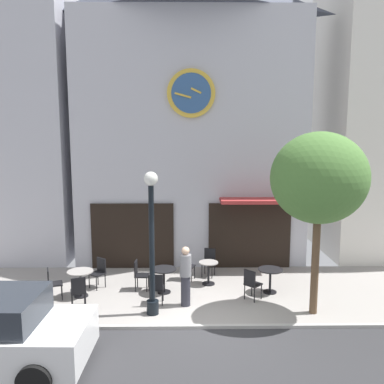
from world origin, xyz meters
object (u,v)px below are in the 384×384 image
(cafe_table_near_curb, at_px, (208,270))
(pedestrian_grey, at_px, (186,275))
(cafe_table_near_door, at_px, (164,275))
(cafe_chair_left_end, at_px, (252,282))
(cafe_chair_facing_wall, at_px, (99,270))
(cafe_chair_outer, at_px, (186,264))
(street_tree, at_px, (319,179))
(cafe_chair_curbside, at_px, (156,286))
(street_lamp, at_px, (152,243))
(cafe_table_rightmost, at_px, (270,276))
(cafe_table_leftmost, at_px, (80,278))
(cafe_chair_near_tree, at_px, (52,281))
(cafe_chair_corner, at_px, (209,260))
(cafe_chair_facing_street, at_px, (139,273))
(cafe_chair_by_entrance, at_px, (78,290))

(cafe_table_near_curb, height_order, pedestrian_grey, pedestrian_grey)
(cafe_table_near_door, height_order, cafe_chair_left_end, cafe_chair_left_end)
(cafe_chair_facing_wall, xyz_separation_m, cafe_chair_outer, (2.66, 0.61, 0.00))
(street_tree, distance_m, cafe_table_near_curb, 4.59)
(cafe_chair_facing_wall, distance_m, cafe_chair_curbside, 2.28)
(cafe_chair_curbside, bearing_deg, street_lamp, -95.46)
(street_lamp, height_order, cafe_table_near_door, street_lamp)
(cafe_chair_facing_wall, bearing_deg, cafe_table_rightmost, -5.52)
(street_tree, height_order, cafe_chair_left_end, street_tree)
(cafe_table_leftmost, relative_size, cafe_chair_near_tree, 0.85)
(cafe_chair_corner, distance_m, cafe_chair_outer, 0.87)
(street_tree, relative_size, cafe_chair_corner, 5.29)
(cafe_table_near_curb, bearing_deg, cafe_chair_facing_street, -169.11)
(cafe_chair_curbside, bearing_deg, cafe_table_near_curb, 44.72)
(cafe_table_near_door, relative_size, cafe_table_rightmost, 1.02)
(cafe_table_rightmost, bearing_deg, cafe_chair_facing_wall, 174.48)
(street_tree, height_order, cafe_table_near_door, street_tree)
(cafe_chair_outer, bearing_deg, cafe_table_near_curb, -30.36)
(cafe_table_leftmost, bearing_deg, cafe_chair_facing_street, 16.77)
(street_lamp, xyz_separation_m, cafe_chair_outer, (0.86, 2.49, -1.38))
(street_tree, distance_m, cafe_chair_left_end, 3.50)
(cafe_chair_near_tree, height_order, cafe_chair_corner, same)
(cafe_table_rightmost, bearing_deg, cafe_chair_by_entrance, -169.16)
(cafe_chair_corner, bearing_deg, street_tree, -47.75)
(cafe_chair_facing_wall, xyz_separation_m, cafe_chair_left_end, (4.54, -1.04, 0.00))
(cafe_table_near_curb, bearing_deg, cafe_chair_curbside, -135.28)
(cafe_chair_near_tree, bearing_deg, pedestrian_grey, -6.92)
(street_tree, relative_size, cafe_chair_facing_wall, 5.29)
(cafe_table_near_curb, xyz_separation_m, cafe_chair_by_entrance, (-3.61, -1.72, 0.06))
(cafe_table_near_curb, relative_size, cafe_chair_corner, 0.80)
(cafe_table_rightmost, xyz_separation_m, cafe_chair_corner, (-1.74, 1.48, 0.01))
(cafe_table_near_curb, distance_m, cafe_chair_outer, 0.84)
(cafe_table_rightmost, bearing_deg, cafe_chair_left_end, -139.96)
(street_tree, xyz_separation_m, cafe_chair_facing_wall, (-6.05, 1.88, -3.05))
(cafe_chair_corner, bearing_deg, cafe_table_near_curb, -94.38)
(cafe_chair_by_entrance, relative_size, cafe_chair_left_end, 1.00)
(cafe_table_leftmost, distance_m, cafe_table_rightmost, 5.57)
(street_lamp, bearing_deg, street_tree, 0.00)
(street_tree, xyz_separation_m, cafe_chair_outer, (-3.38, 2.49, -3.05))
(cafe_table_near_door, bearing_deg, cafe_chair_outer, 59.25)
(cafe_chair_outer, bearing_deg, cafe_table_rightmost, -23.79)
(cafe_chair_outer, distance_m, pedestrian_grey, 2.01)
(cafe_chair_near_tree, xyz_separation_m, cafe_chair_curbside, (3.00, -0.41, 0.00))
(street_tree, xyz_separation_m, cafe_chair_near_tree, (-7.19, 0.97, -3.05))
(cafe_chair_corner, distance_m, cafe_chair_facing_street, 2.49)
(street_lamp, relative_size, cafe_table_rightmost, 5.12)
(cafe_table_near_curb, xyz_separation_m, cafe_table_rightmost, (1.80, -0.69, 0.05))
(cafe_chair_corner, distance_m, pedestrian_grey, 2.50)
(pedestrian_grey, bearing_deg, street_lamp, -149.58)
(cafe_chair_curbside, bearing_deg, cafe_chair_facing_street, 118.46)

